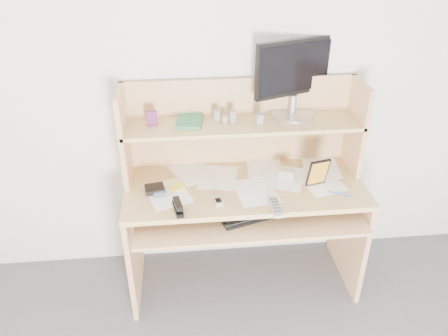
{
  "coord_description": "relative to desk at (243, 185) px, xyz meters",
  "views": [
    {
      "loc": [
        -0.34,
        -0.66,
        2.12
      ],
      "look_at": [
        -0.13,
        1.43,
        0.9
      ],
      "focal_mm": 35.0,
      "sensor_mm": 36.0,
      "label": 1
    }
  ],
  "objects": [
    {
      "name": "chip_stack_c",
      "position": [
        -0.1,
        0.07,
        0.41
      ],
      "size": [
        0.04,
        0.04,
        0.05
      ],
      "primitive_type": "cylinder",
      "rotation": [
        0.0,
        0.0,
        -0.08
      ],
      "color": "black",
      "rests_on": "desk"
    },
    {
      "name": "card_box",
      "position": [
        -0.52,
        0.08,
        0.43
      ],
      "size": [
        0.07,
        0.03,
        0.09
      ],
      "primitive_type": "cube",
      "rotation": [
        0.0,
        0.0,
        0.21
      ],
      "color": "maroon",
      "rests_on": "desk"
    },
    {
      "name": "chip_stack_a",
      "position": [
        0.1,
        0.04,
        0.42
      ],
      "size": [
        0.05,
        0.05,
        0.06
      ],
      "primitive_type": "cylinder",
      "rotation": [
        0.0,
        0.0,
        0.16
      ],
      "color": "black",
      "rests_on": "desk"
    },
    {
      "name": "chip_stack_b",
      "position": [
        -0.15,
        0.1,
        0.42
      ],
      "size": [
        0.05,
        0.05,
        0.07
      ],
      "primitive_type": "cylinder",
      "rotation": [
        0.0,
        0.0,
        0.19
      ],
      "color": "white",
      "rests_on": "desk"
    },
    {
      "name": "shelf_book",
      "position": [
        -0.31,
        0.1,
        0.4
      ],
      "size": [
        0.17,
        0.21,
        0.02
      ],
      "primitive_type": "cube",
      "rotation": [
        0.0,
        0.0,
        -0.16
      ],
      "color": "#327D4A",
      "rests_on": "desk"
    },
    {
      "name": "back_wall",
      "position": [
        0.0,
        0.24,
        0.56
      ],
      "size": [
        3.6,
        0.04,
        2.5
      ],
      "primitive_type": "cube",
      "color": "silver",
      "rests_on": "floor"
    },
    {
      "name": "game_case",
      "position": [
        0.41,
        -0.14,
        0.15
      ],
      "size": [
        0.12,
        0.04,
        0.17
      ],
      "primitive_type": "cube",
      "rotation": [
        0.0,
        0.0,
        0.24
      ],
      "color": "black",
      "rests_on": "paper_clutter"
    },
    {
      "name": "flip_phone",
      "position": [
        -0.18,
        -0.25,
        0.07
      ],
      "size": [
        0.06,
        0.1,
        0.02
      ],
      "primitive_type": "cube",
      "rotation": [
        0.0,
        0.0,
        0.16
      ],
      "color": "silver",
      "rests_on": "paper_clutter"
    },
    {
      "name": "blue_pen",
      "position": [
        0.51,
        -0.24,
        0.07
      ],
      "size": [
        0.12,
        0.07,
        0.01
      ],
      "primitive_type": "cylinder",
      "rotation": [
        1.57,
        0.0,
        1.05
      ],
      "color": "blue",
      "rests_on": "paper_clutter"
    },
    {
      "name": "keyboard",
      "position": [
        0.04,
        -0.24,
        -0.03
      ],
      "size": [
        0.46,
        0.28,
        0.03
      ],
      "rotation": [
        0.0,
        0.0,
        0.31
      ],
      "color": "black",
      "rests_on": "desk"
    },
    {
      "name": "wallet",
      "position": [
        -0.53,
        -0.1,
        0.08
      ],
      "size": [
        0.12,
        0.11,
        0.03
      ],
      "primitive_type": "cube",
      "rotation": [
        0.0,
        0.0,
        0.17
      ],
      "color": "black",
      "rests_on": "paper_clutter"
    },
    {
      "name": "digital_camera",
      "position": [
        0.25,
        -0.05,
        0.09
      ],
      "size": [
        0.1,
        0.07,
        0.06
      ],
      "primitive_type": "cube",
      "rotation": [
        0.0,
        0.0,
        -0.35
      ],
      "color": "#B1B1B3",
      "rests_on": "paper_clutter"
    },
    {
      "name": "chip_stack_d",
      "position": [
        -0.06,
        0.07,
        0.42
      ],
      "size": [
        0.05,
        0.05,
        0.07
      ],
      "primitive_type": "cylinder",
      "rotation": [
        0.0,
        0.0,
        -0.26
      ],
      "color": "silver",
      "rests_on": "desk"
    },
    {
      "name": "stapler",
      "position": [
        -0.39,
        -0.3,
        0.08
      ],
      "size": [
        0.06,
        0.15,
        0.05
      ],
      "primitive_type": "cube",
      "rotation": [
        0.0,
        0.0,
        0.17
      ],
      "color": "black",
      "rests_on": "paper_clutter"
    },
    {
      "name": "sticky_note_pad",
      "position": [
        -0.4,
        -0.07,
        0.06
      ],
      "size": [
        0.11,
        0.11,
        0.01
      ],
      "primitive_type": "cube",
      "rotation": [
        0.0,
        0.0,
        -0.32
      ],
      "color": "yellow",
      "rests_on": "desk"
    },
    {
      "name": "tv_remote",
      "position": [
        0.13,
        -0.34,
        0.07
      ],
      "size": [
        0.06,
        0.19,
        0.02
      ],
      "primitive_type": "cube",
      "rotation": [
        0.0,
        0.0,
        0.05
      ],
      "color": "#A0A09B",
      "rests_on": "paper_clutter"
    },
    {
      "name": "paper_clutter",
      "position": [
        0.0,
        -0.08,
        0.06
      ],
      "size": [
        1.32,
        0.54,
        0.01
      ],
      "primitive_type": "cube",
      "color": "white",
      "rests_on": "desk"
    },
    {
      "name": "monitor",
      "position": [
        0.31,
        0.17,
        0.62
      ],
      "size": [
        0.49,
        0.27,
        0.45
      ],
      "rotation": [
        0.0,
        0.0,
        0.37
      ],
      "color": "#A9A8AD",
      "rests_on": "desk"
    },
    {
      "name": "desk",
      "position": [
        0.0,
        0.0,
        0.0
      ],
      "size": [
        1.4,
        0.7,
        1.3
      ],
      "color": "tan",
      "rests_on": "floor"
    }
  ]
}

